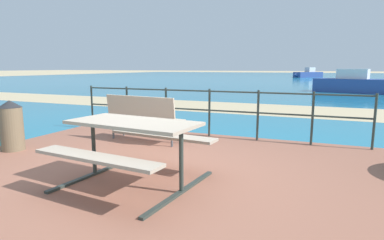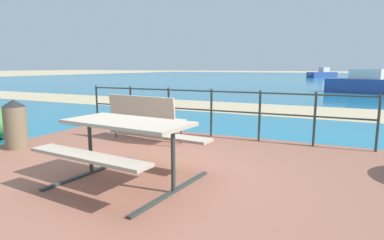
% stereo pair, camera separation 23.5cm
% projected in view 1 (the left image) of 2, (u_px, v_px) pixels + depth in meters
% --- Properties ---
extents(ground_plane, '(240.00, 240.00, 0.00)m').
position_uv_depth(ground_plane, '(151.00, 175.00, 4.39)').
color(ground_plane, tan).
extents(patio_paving, '(6.40, 5.20, 0.06)m').
position_uv_depth(patio_paving, '(151.00, 173.00, 4.39)').
color(patio_paving, '#935B47').
rests_on(patio_paving, ground).
extents(sea_water, '(90.00, 90.00, 0.01)m').
position_uv_depth(sea_water, '(306.00, 79.00, 40.92)').
color(sea_water, teal).
rests_on(sea_water, ground).
extents(beach_strip, '(54.05, 4.14, 0.01)m').
position_uv_depth(beach_strip, '(257.00, 109.00, 11.25)').
color(beach_strip, tan).
rests_on(beach_strip, ground).
extents(picnic_table, '(1.70, 1.65, 0.76)m').
position_uv_depth(picnic_table, '(133.00, 136.00, 3.81)').
color(picnic_table, tan).
rests_on(picnic_table, patio_paving).
extents(park_bench, '(1.59, 0.62, 0.87)m').
position_uv_depth(park_bench, '(143.00, 114.00, 6.00)').
color(park_bench, '#BCAD93').
rests_on(park_bench, patio_paving).
extents(railing_fence, '(5.94, 0.04, 0.97)m').
position_uv_depth(railing_fence, '(209.00, 107.00, 6.49)').
color(railing_fence, '#2D3833').
rests_on(railing_fence, patio_paving).
extents(trash_bin, '(0.38, 0.38, 0.85)m').
position_uv_depth(trash_bin, '(11.00, 125.00, 5.40)').
color(trash_bin, '#726047').
rests_on(trash_bin, patio_paving).
extents(boat_near, '(5.33, 2.58, 1.34)m').
position_uv_depth(boat_near, '(360.00, 84.00, 18.12)').
color(boat_near, '#2D478C').
rests_on(boat_near, sea_water).
extents(boat_mid, '(3.99, 4.42, 1.40)m').
position_uv_depth(boat_mid, '(308.00, 74.00, 45.56)').
color(boat_mid, '#2D478C').
rests_on(boat_mid, sea_water).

